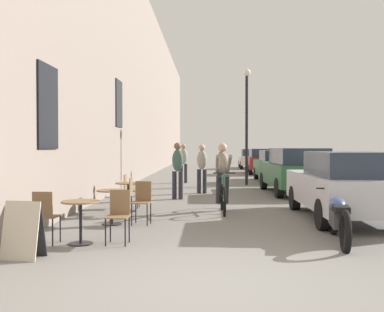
{
  "coord_description": "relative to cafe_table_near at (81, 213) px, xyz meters",
  "views": [
    {
      "loc": [
        0.03,
        -5.18,
        1.63
      ],
      "look_at": [
        -0.67,
        15.48,
        1.19
      ],
      "focal_mm": 41.9,
      "sensor_mm": 36.0,
      "label": 1
    }
  ],
  "objects": [
    {
      "name": "sandwich_board_sign",
      "position": [
        -0.56,
        -0.96,
        -0.11
      ],
      "size": [
        0.59,
        0.44,
        0.84
      ],
      "color": "black",
      "rests_on": "ground_plane"
    },
    {
      "name": "parked_car_second",
      "position": [
        5.14,
        8.15,
        0.29
      ],
      "size": [
        2.0,
        4.48,
        1.57
      ],
      "color": "#23512D",
      "rests_on": "ground_plane"
    },
    {
      "name": "ground_plane",
      "position": [
        2.08,
        -2.17,
        -0.52
      ],
      "size": [
        88.0,
        88.0,
        0.0
      ],
      "primitive_type": "plane",
      "color": "slate"
    },
    {
      "name": "cafe_table_mid",
      "position": [
        0.12,
        1.88,
        0.0
      ],
      "size": [
        0.64,
        0.64,
        0.72
      ],
      "color": "black",
      "rests_on": "ground_plane"
    },
    {
      "name": "parked_car_third",
      "position": [
        5.3,
        13.4,
        0.23
      ],
      "size": [
        1.73,
        4.08,
        1.45
      ],
      "color": "#23512D",
      "rests_on": "ground_plane"
    },
    {
      "name": "pedestrian_mid",
      "position": [
        1.92,
        8.16,
        0.44
      ],
      "size": [
        0.37,
        0.28,
        1.7
      ],
      "color": "#26262D",
      "rests_on": "ground_plane"
    },
    {
      "name": "parked_car_fifth",
      "position": [
        5.35,
        25.93,
        0.22
      ],
      "size": [
        1.8,
        4.08,
        1.44
      ],
      "color": "beige",
      "rests_on": "ground_plane"
    },
    {
      "name": "building_facade_left",
      "position": [
        -1.37,
        11.83,
        4.35
      ],
      "size": [
        0.54,
        68.0,
        9.73
      ],
      "color": "gray",
      "rests_on": "ground_plane"
    },
    {
      "name": "cafe_chair_far_toward_street",
      "position": [
        0.2,
        3.15,
        -0.0
      ],
      "size": [
        0.38,
        0.38,
        0.89
      ],
      "color": "black",
      "rests_on": "ground_plane"
    },
    {
      "name": "cafe_chair_mid_toward_street",
      "position": [
        0.74,
        1.96,
        -0.0
      ],
      "size": [
        0.42,
        0.42,
        0.89
      ],
      "color": "black",
      "rests_on": "ground_plane"
    },
    {
      "name": "parked_car_nearest",
      "position": [
        5.15,
        2.66,
        0.26
      ],
      "size": [
        1.8,
        4.25,
        1.51
      ],
      "color": "#B7B7BC",
      "rests_on": "ground_plane"
    },
    {
      "name": "pedestrian_near",
      "position": [
        1.19,
        6.39,
        0.47
      ],
      "size": [
        0.38,
        0.29,
        1.75
      ],
      "color": "#26262D",
      "rests_on": "ground_plane"
    },
    {
      "name": "cyclist_on_bicycle",
      "position": [
        2.49,
        3.79,
        0.29
      ],
      "size": [
        0.52,
        1.76,
        1.74
      ],
      "color": "black",
      "rests_on": "ground_plane"
    },
    {
      "name": "street_lamp",
      "position": [
        3.77,
        11.61,
        2.59
      ],
      "size": [
        0.32,
        0.32,
        4.9
      ],
      "color": "black",
      "rests_on": "ground_plane"
    },
    {
      "name": "cafe_chair_near_toward_wall",
      "position": [
        -0.57,
        -0.08,
        -0.0
      ],
      "size": [
        0.4,
        0.4,
        0.89
      ],
      "color": "black",
      "rests_on": "ground_plane"
    },
    {
      "name": "pedestrian_far",
      "position": [
        2.68,
        10.68,
        0.4
      ],
      "size": [
        0.38,
        0.3,
        1.63
      ],
      "color": "#26262D",
      "rests_on": "ground_plane"
    },
    {
      "name": "parked_car_fourth",
      "position": [
        5.39,
        19.56,
        0.25
      ],
      "size": [
        1.84,
        4.22,
        1.49
      ],
      "color": "maroon",
      "rests_on": "ground_plane"
    },
    {
      "name": "cafe_chair_far_toward_wall",
      "position": [
        0.05,
        4.36,
        -0.0
      ],
      "size": [
        0.38,
        0.38,
        0.89
      ],
      "color": "black",
      "rests_on": "ground_plane"
    },
    {
      "name": "parked_motorcycle",
      "position": [
        4.34,
        0.33,
        -0.12
      ],
      "size": [
        0.62,
        2.14,
        0.92
      ],
      "color": "black",
      "rests_on": "ground_plane"
    },
    {
      "name": "pedestrian_furthest",
      "position": [
        1.05,
        12.57,
        0.46
      ],
      "size": [
        0.35,
        0.25,
        1.74
      ],
      "color": "#26262D",
      "rests_on": "ground_plane"
    },
    {
      "name": "cafe_chair_near_toward_street",
      "position": [
        0.62,
        0.08,
        -0.0
      ],
      "size": [
        0.39,
        0.39,
        0.89
      ],
      "color": "black",
      "rests_on": "ground_plane"
    },
    {
      "name": "cafe_table_near",
      "position": [
        0.0,
        0.0,
        0.0
      ],
      "size": [
        0.64,
        0.64,
        0.72
      ],
      "color": "black",
      "rests_on": "ground_plane"
    },
    {
      "name": "cafe_table_far",
      "position": [
        0.13,
        3.76,
        0.0
      ],
      "size": [
        0.64,
        0.64,
        0.72
      ],
      "color": "black",
      "rests_on": "ground_plane"
    }
  ]
}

